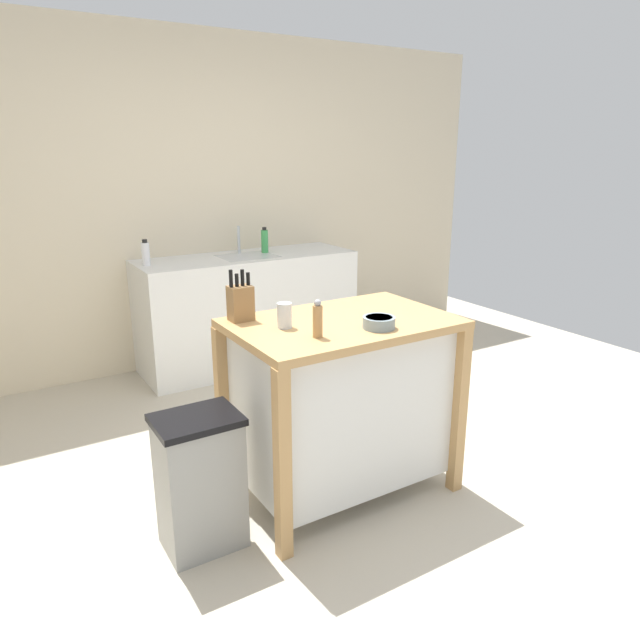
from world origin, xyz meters
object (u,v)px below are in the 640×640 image
Objects in this scene: bowl_ceramic_wide at (379,322)px; pepper_grinder at (318,320)px; trash_bin at (200,482)px; bottle_hand_soap at (146,254)px; sink_faucet at (239,240)px; knife_block at (240,302)px; bottle_dish_soap at (265,241)px; kitchen_island at (341,397)px; drinking_cup at (285,315)px.

pepper_grinder reaches higher than bowl_ceramic_wide.
trash_bin is 3.30× the size of bottle_hand_soap.
trash_bin is 2.55m from sink_faucet.
bowl_ceramic_wide is 0.32m from pepper_grinder.
knife_block reaches higher than trash_bin.
trash_bin is (-0.36, -0.31, -0.70)m from knife_block.
bottle_dish_soap is (1.36, 2.07, 0.68)m from trash_bin.
bowl_ceramic_wide is at bearing -103.05° from bottle_dish_soap.
bottle_hand_soap is (0.38, 2.03, 0.67)m from trash_bin.
pepper_grinder is at bearing -145.09° from kitchen_island.
sink_faucet is (0.40, 2.10, 0.50)m from kitchen_island.
knife_block is at bearing -119.66° from bottle_dish_soap.
bowl_ceramic_wide is 1.29× the size of drinking_cup.
knife_block is 1.72m from bottle_hand_soap.
pepper_grinder is at bearing -85.81° from bottle_hand_soap.
bowl_ceramic_wide is at bearing -42.65° from knife_block.
knife_block is at bearing 40.68° from trash_bin.
pepper_grinder is 2.33m from bottle_dish_soap.
bottle_hand_soap reaches higher than bowl_ceramic_wide.
trash_bin is at bearing -118.51° from sink_faucet.
sink_faucet is at bearing 79.33° from kitchen_island.
bottle_hand_soap is (0.02, 1.72, -0.02)m from knife_block.
trash_bin is at bearing -169.02° from drinking_cup.
bowl_ceramic_wide is 2.27m from bottle_dish_soap.
sink_faucet is 1.06× the size of bottle_dish_soap.
drinking_cup is at bearing -60.28° from knife_block.
knife_block is 0.84m from trash_bin.
kitchen_island is at bearing -31.20° from knife_block.
trash_bin is at bearing 168.58° from pepper_grinder.
bottle_hand_soap is at bearing 94.19° from pepper_grinder.
drinking_cup is at bearing 147.28° from bowl_ceramic_wide.
kitchen_island is 1.70× the size of trash_bin.
sink_faucet is (0.63, 2.27, 0.01)m from pepper_grinder.
knife_block reaches higher than bowl_ceramic_wide.
knife_block is at bearing 113.14° from pepper_grinder.
drinking_cup is (-0.29, 0.04, 0.47)m from kitchen_island.
sink_faucet is at bearing 74.38° from pepper_grinder.
bottle_dish_soap is at bearing 60.34° from knife_block.
bottle_hand_soap is (-0.98, -0.04, -0.01)m from bottle_dish_soap.
kitchen_island is 4.88× the size of sink_faucet.
bottle_hand_soap is at bearing 101.31° from kitchen_island.
sink_faucet reaches higher than kitchen_island.
bowl_ceramic_wide is 0.24× the size of trash_bin.
bowl_ceramic_wide is 2.22m from bottle_hand_soap.
trash_bin is 2.86× the size of sink_faucet.
pepper_grinder is at bearing -74.64° from drinking_cup.
drinking_cup is at bearing 172.90° from kitchen_island.
bowl_ceramic_wide is 0.44m from drinking_cup.
trash_bin is (-0.54, 0.11, -0.69)m from pepper_grinder.
bowl_ceramic_wide is at bearing -77.83° from bottle_hand_soap.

